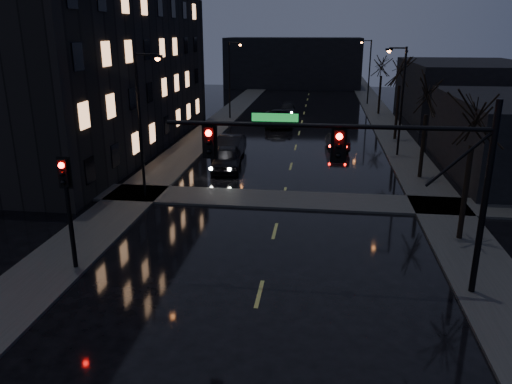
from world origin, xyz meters
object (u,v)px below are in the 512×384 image
(oncoming_car_b, at_px, (230,147))
(lead_car, at_px, (337,141))
(oncoming_car_c, at_px, (278,118))
(oncoming_car_d, at_px, (288,109))
(oncoming_car_a, at_px, (226,158))

(oncoming_car_b, xyz_separation_m, lead_car, (8.02, 4.13, -0.16))
(oncoming_car_c, height_order, oncoming_car_d, oncoming_car_c)
(oncoming_car_c, xyz_separation_m, lead_car, (5.56, -9.47, -0.14))
(oncoming_car_b, xyz_separation_m, oncoming_car_d, (2.88, 20.54, -0.19))
(oncoming_car_a, distance_m, oncoming_car_d, 23.89)
(lead_car, bearing_deg, oncoming_car_c, -67.21)
(oncoming_car_d, relative_size, lead_car, 1.08)
(oncoming_car_c, height_order, lead_car, oncoming_car_c)
(oncoming_car_b, relative_size, lead_car, 1.24)
(lead_car, bearing_deg, oncoming_car_b, 19.60)
(oncoming_car_d, bearing_deg, oncoming_car_b, -102.10)
(oncoming_car_d, bearing_deg, lead_car, -76.74)
(oncoming_car_a, relative_size, oncoming_car_d, 1.07)
(oncoming_car_b, height_order, oncoming_car_d, oncoming_car_b)
(oncoming_car_c, relative_size, oncoming_car_d, 1.32)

